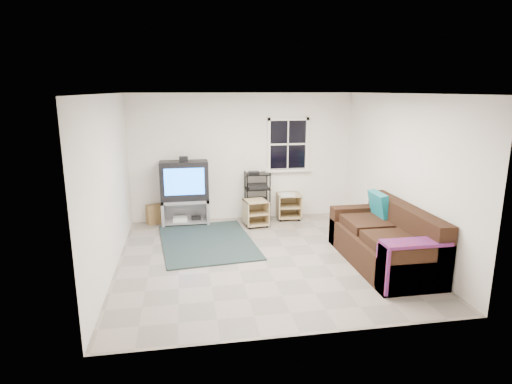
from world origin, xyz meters
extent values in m
plane|color=gray|center=(0.00, 0.00, 0.00)|extent=(4.60, 4.60, 0.00)
plane|color=white|center=(0.00, 0.00, 2.60)|extent=(4.60, 4.60, 0.00)
plane|color=white|center=(0.00, 2.30, 1.30)|extent=(4.60, 0.00, 4.60)
plane|color=white|center=(0.00, -2.30, 1.30)|extent=(4.60, 0.00, 4.60)
plane|color=white|center=(-2.30, 0.00, 1.30)|extent=(0.00, 4.60, 4.60)
plane|color=white|center=(2.30, 0.00, 1.30)|extent=(0.00, 4.60, 4.60)
cube|color=black|center=(0.95, 2.28, 1.55)|extent=(0.80, 0.01, 1.02)
cube|color=silver|center=(0.95, 2.26, 2.07)|extent=(0.88, 0.06, 0.06)
cube|color=silver|center=(0.95, 2.25, 1.00)|extent=(0.98, 0.14, 0.05)
cube|color=silver|center=(0.54, 2.26, 1.55)|extent=(0.06, 0.06, 1.10)
cube|color=silver|center=(1.36, 2.26, 1.55)|extent=(0.06, 0.06, 1.10)
cube|color=silver|center=(0.95, 2.27, 1.55)|extent=(0.78, 0.04, 0.04)
cube|color=#9D9CA4|center=(-1.21, 2.03, 0.49)|extent=(0.94, 0.47, 0.06)
cube|color=#9D9CA4|center=(-1.66, 2.03, 0.26)|extent=(0.06, 0.47, 0.52)
cube|color=#9D9CA4|center=(-0.77, 2.03, 0.26)|extent=(0.06, 0.47, 0.52)
cube|color=#9D9CA4|center=(-1.21, 2.03, 0.07)|extent=(0.83, 0.43, 0.04)
cube|color=#9D9CA4|center=(-1.21, 2.25, 0.26)|extent=(0.94, 0.04, 0.52)
cube|color=silver|center=(-1.33, 2.00, 0.12)|extent=(0.28, 0.23, 0.08)
cube|color=black|center=(-1.01, 2.03, 0.11)|extent=(0.19, 0.17, 0.06)
cube|color=black|center=(-1.21, 2.03, 0.90)|extent=(0.94, 0.40, 0.77)
cube|color=#1E6DFA|center=(-1.21, 1.83, 0.92)|extent=(0.77, 0.01, 0.53)
cube|color=black|center=(-1.21, 2.03, 1.34)|extent=(0.17, 0.12, 0.09)
cylinder|color=black|center=(0.04, 1.93, 0.51)|extent=(0.02, 0.02, 1.02)
cylinder|color=black|center=(0.51, 1.93, 0.51)|extent=(0.02, 0.02, 1.02)
cylinder|color=black|center=(0.04, 2.26, 0.51)|extent=(0.02, 0.02, 1.02)
cylinder|color=black|center=(0.51, 2.26, 0.51)|extent=(0.02, 0.02, 1.02)
cube|color=black|center=(0.27, 2.09, 0.05)|extent=(0.51, 0.37, 0.02)
cube|color=black|center=(0.27, 2.09, 0.10)|extent=(0.40, 0.30, 0.08)
cube|color=black|center=(0.27, 2.09, 0.36)|extent=(0.51, 0.37, 0.02)
cube|color=black|center=(0.27, 2.09, 0.41)|extent=(0.40, 0.30, 0.08)
cube|color=black|center=(0.27, 2.09, 0.67)|extent=(0.51, 0.37, 0.02)
cube|color=black|center=(0.27, 2.09, 0.72)|extent=(0.40, 0.30, 0.08)
cube|color=black|center=(0.27, 2.09, 0.97)|extent=(0.51, 0.37, 0.02)
cube|color=tan|center=(0.17, 1.67, 0.52)|extent=(0.50, 0.50, 0.02)
cube|color=tan|center=(0.17, 1.67, 0.05)|extent=(0.50, 0.50, 0.02)
cube|color=tan|center=(-0.05, 1.64, 0.29)|extent=(0.08, 0.45, 0.48)
cube|color=tan|center=(0.38, 1.70, 0.29)|extent=(0.08, 0.45, 0.48)
cube|color=tan|center=(0.14, 1.89, 0.29)|extent=(0.41, 0.08, 0.48)
cube|color=tan|center=(0.17, 1.67, 0.27)|extent=(0.46, 0.48, 0.02)
cylinder|color=black|center=(0.01, 1.47, 0.02)|extent=(0.04, 0.04, 0.04)
cylinder|color=black|center=(0.32, 1.88, 0.02)|extent=(0.04, 0.04, 0.04)
cube|color=tan|center=(0.93, 2.04, 0.52)|extent=(0.51, 0.51, 0.02)
cube|color=tan|center=(0.93, 2.04, 0.06)|extent=(0.51, 0.51, 0.02)
cube|color=tan|center=(0.70, 2.05, 0.29)|extent=(0.05, 0.48, 0.48)
cube|color=tan|center=(1.16, 2.02, 0.29)|extent=(0.05, 0.48, 0.48)
cube|color=tan|center=(0.95, 2.27, 0.29)|extent=(0.44, 0.05, 0.48)
cube|color=tan|center=(0.93, 2.04, 0.27)|extent=(0.47, 0.49, 0.02)
cylinder|color=black|center=(0.73, 1.86, 0.03)|extent=(0.05, 0.05, 0.05)
cylinder|color=black|center=(1.13, 2.22, 0.03)|extent=(0.05, 0.05, 0.05)
cylinder|color=silver|center=(0.88, 1.94, 0.54)|extent=(0.34, 0.34, 0.03)
cube|color=black|center=(1.78, -0.56, 0.23)|extent=(0.98, 2.17, 0.46)
cube|color=black|center=(2.14, -0.56, 0.69)|extent=(0.26, 2.17, 0.47)
cube|color=black|center=(1.78, 0.40, 0.34)|extent=(0.98, 0.26, 0.67)
cube|color=black|center=(1.78, -1.51, 0.34)|extent=(0.98, 0.26, 0.67)
cube|color=black|center=(1.70, -0.99, 0.53)|extent=(0.65, 0.78, 0.14)
cube|color=black|center=(1.70, -0.12, 0.53)|extent=(0.65, 0.78, 0.14)
cube|color=teal|center=(1.98, 0.04, 0.78)|extent=(0.22, 0.52, 0.45)
cube|color=#0D1C90|center=(1.76, -1.51, 0.69)|extent=(0.90, 0.33, 0.04)
cube|color=#0D1C90|center=(1.32, -1.51, 0.36)|extent=(0.04, 0.33, 0.63)
cube|color=#301E15|center=(-0.85, 0.86, 0.01)|extent=(1.78, 2.31, 0.03)
cube|color=olive|center=(-1.85, 2.16, 0.20)|extent=(0.32, 0.27, 0.40)
camera|label=1|loc=(-1.22, -6.39, 2.66)|focal=30.00mm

